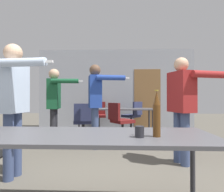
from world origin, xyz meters
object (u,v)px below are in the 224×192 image
office_chair_far_right (133,117)px  person_right_polo (55,99)px  person_left_plaid (182,100)px  person_far_watching (96,97)px  person_near_casual (14,96)px  office_chair_near_pushed (99,117)px  drink_cup (140,132)px  office_chair_mid_tucked (83,123)px  beer_bottle (157,115)px  office_chair_far_left (120,123)px

office_chair_far_right → person_right_polo: bearing=178.2°
person_left_plaid → person_far_watching: bearing=-139.9°
person_near_casual → person_far_watching: person_near_casual is taller
person_near_casual → office_chair_far_right: bearing=160.0°
person_near_casual → office_chair_far_right: size_ratio=1.90×
person_left_plaid → person_near_casual: bearing=-92.9°
person_near_casual → person_right_polo: (-0.03, 1.73, -0.05)m
office_chair_near_pushed → drink_cup: bearing=94.5°
person_far_watching → office_chair_mid_tucked: size_ratio=1.91×
beer_bottle → drink_cup: (-0.14, -0.03, -0.13)m
person_near_casual → office_chair_near_pushed: person_near_casual is taller
person_left_plaid → office_chair_mid_tucked: 2.57m
person_left_plaid → office_chair_near_pushed: 3.78m
person_far_watching → office_chair_far_left: 1.10m
office_chair_mid_tucked → beer_bottle: 3.52m
person_near_casual → office_chair_near_pushed: 4.10m
office_chair_far_right → office_chair_mid_tucked: size_ratio=1.01×
person_right_polo → beer_bottle: bearing=26.6°
person_left_plaid → office_chair_mid_tucked: bearing=-148.3°
office_chair_far_right → beer_bottle: beer_bottle is taller
person_near_casual → drink_cup: 1.89m
office_chair_far_right → office_chair_near_pushed: bearing=121.1°
office_chair_mid_tucked → beer_bottle: size_ratio=2.47×
office_chair_far_left → office_chair_mid_tucked: size_ratio=1.01×
office_chair_far_right → drink_cup: bearing=-143.0°
office_chair_near_pushed → office_chair_far_left: (0.71, -1.64, 0.01)m
person_left_plaid → person_near_casual: size_ratio=0.96×
person_near_casual → beer_bottle: size_ratio=4.75×
person_far_watching → drink_cup: size_ratio=19.88×
office_chair_far_right → office_chair_mid_tucked: 2.02m
drink_cup → office_chair_far_right: bearing=87.0°
office_chair_far_right → beer_bottle: (-0.11, -4.80, 0.49)m
person_far_watching → person_left_plaid: bearing=45.1°
person_right_polo → drink_cup: 3.19m
office_chair_mid_tucked → beer_bottle: (1.21, -3.26, 0.50)m
person_right_polo → office_chair_near_pushed: size_ratio=1.84×
person_right_polo → drink_cup: (1.60, -2.75, -0.24)m
person_near_casual → office_chair_near_pushed: (0.70, 3.98, -0.65)m
person_left_plaid → office_chair_far_right: size_ratio=1.83×
office_chair_far_left → drink_cup: office_chair_far_left is taller
person_left_plaid → office_chair_mid_tucked: size_ratio=1.85×
office_chair_far_right → drink_cup: office_chair_far_right is taller
person_right_polo → person_far_watching: 0.93m
person_left_plaid → office_chair_near_pushed: bearing=-171.0°
office_chair_far_left → drink_cup: (0.16, -3.36, 0.36)m
beer_bottle → office_chair_far_left: bearing=95.2°
office_chair_far_right → drink_cup: (-0.25, -4.82, 0.36)m
office_chair_near_pushed → person_far_watching: bearing=89.3°
person_left_plaid → office_chair_near_pushed: person_left_plaid is taller
person_near_casual → office_chair_mid_tucked: size_ratio=1.93×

